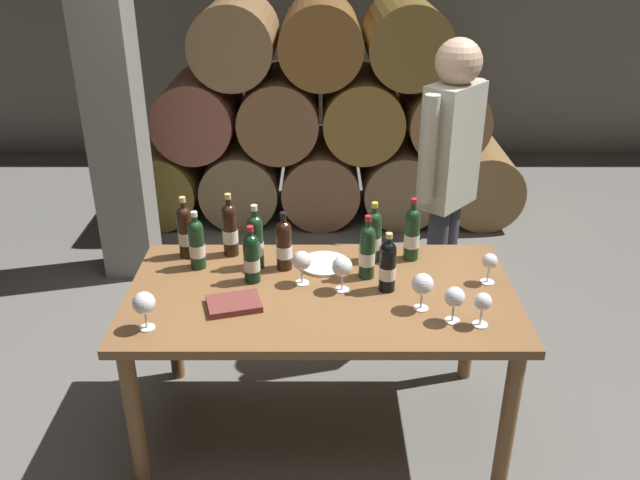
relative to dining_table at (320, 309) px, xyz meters
The scene contains 25 objects.
ground_plane 0.67m from the dining_table, ahead, with size 14.00×14.00×0.00m, color #66635E.
cellar_back_wall 4.26m from the dining_table, 90.00° to the left, with size 10.00×0.24×2.80m, color slate.
barrel_stack 2.60m from the dining_table, 90.00° to the left, with size 3.12×0.90×1.69m.
stone_pillar 2.16m from the dining_table, 129.09° to the left, with size 0.32×0.32×2.60m, color slate.
dining_table is the anchor object (origin of this frame).
wine_bottle_0 0.33m from the dining_table, 32.11° to the left, with size 0.07×0.07×0.30m.
wine_bottle_1 0.34m from the dining_table, 129.53° to the left, with size 0.07×0.07×0.28m.
wine_bottle_2 0.57m from the dining_table, 35.44° to the left, with size 0.07×0.07×0.31m.
wine_bottle_3 0.65m from the dining_table, 159.12° to the left, with size 0.07×0.07×0.28m.
wine_bottle_4 0.44m from the dining_table, 49.57° to the left, with size 0.07×0.07×0.30m.
wine_bottle_5 0.36m from the dining_table, ahead, with size 0.07×0.07×0.27m.
wine_bottle_6 0.38m from the dining_table, 163.87° to the left, with size 0.07×0.07×0.27m.
wine_bottle_7 0.60m from the dining_table, 141.28° to the left, with size 0.07×0.07×0.32m.
wine_bottle_8 0.76m from the dining_table, 152.71° to the left, with size 0.07×0.07×0.31m.
wine_bottle_9 0.44m from the dining_table, 143.51° to the left, with size 0.07×0.07×0.31m.
wine_glass_0 0.62m from the dining_table, 24.45° to the right, with size 0.08×0.08×0.16m.
wine_glass_1 0.72m from the dining_table, 22.86° to the right, with size 0.07×0.07×0.15m.
wine_glass_2 0.22m from the dining_table, ahead, with size 0.09×0.09×0.16m.
wine_glass_3 0.23m from the dining_table, 142.26° to the left, with size 0.09×0.09×0.16m.
wine_glass_4 0.77m from the dining_table, ahead, with size 0.07×0.07×0.14m.
wine_glass_5 0.78m from the dining_table, 157.29° to the right, with size 0.09×0.09×0.16m.
wine_glass_6 0.49m from the dining_table, 19.26° to the right, with size 0.09×0.09×0.16m.
tasting_notebook 0.40m from the dining_table, 160.46° to the right, with size 0.22×0.16×0.03m, color brown.
serving_plate 0.26m from the dining_table, 86.28° to the left, with size 0.24×0.24×0.01m, color white.
sommelier_presenting 1.07m from the dining_table, 48.45° to the left, with size 0.35×0.39×1.72m.
Camera 1 is at (-0.01, -2.54, 2.27)m, focal length 37.71 mm.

